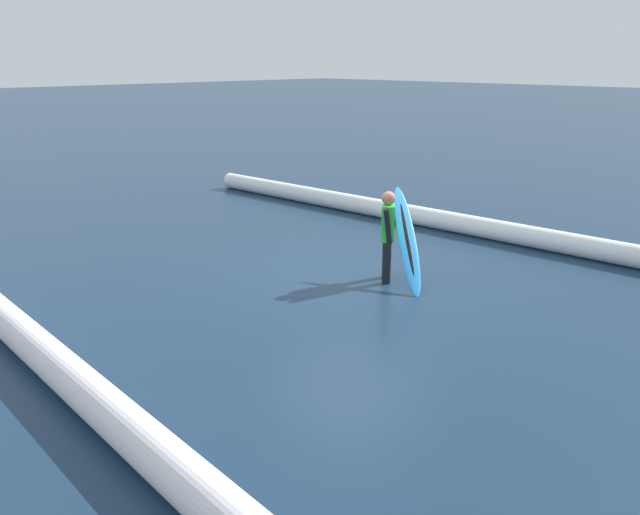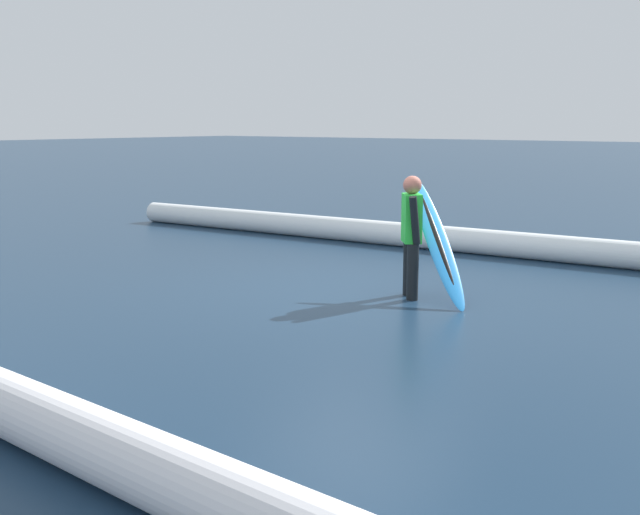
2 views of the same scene
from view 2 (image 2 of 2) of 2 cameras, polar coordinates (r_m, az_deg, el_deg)
ground_plane at (r=9.83m, az=2.62°, el=-2.38°), size 151.77×151.77×0.00m
surfer at (r=9.33m, az=6.71°, el=2.00°), size 0.37×0.48×1.47m
surfboard at (r=9.40m, az=8.56°, el=1.26°), size 1.40×1.19×1.42m
wave_crest_foreground at (r=12.56m, az=13.03°, el=1.02°), size 15.35×1.25×0.41m
wave_crest_midground at (r=4.28m, az=-9.20°, el=-16.30°), size 23.70×1.53×0.42m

